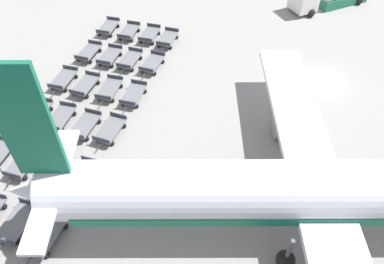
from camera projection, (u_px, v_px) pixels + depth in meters
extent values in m
plane|color=gray|center=(323.00, 82.00, 33.28)|extent=(500.00, 500.00, 0.00)
cylinder|color=silver|center=(348.00, 190.00, 20.75)|extent=(7.38, 34.00, 3.42)
cone|color=silver|center=(44.00, 190.00, 20.72)|extent=(3.71, 4.46, 3.25)
cube|color=#146B4C|center=(25.00, 125.00, 17.03)|extent=(0.58, 2.58, 6.87)
cube|color=silver|center=(53.00, 185.00, 20.36)|extent=(8.24, 2.23, 0.24)
cube|color=silver|center=(320.00, 198.00, 21.30)|extent=(29.27, 6.59, 0.44)
cylinder|color=gray|center=(295.00, 121.00, 27.83)|extent=(3.01, 3.39, 2.66)
cube|color=#146B4C|center=(345.00, 196.00, 21.18)|extent=(7.05, 30.65, 0.62)
cylinder|color=#56565B|center=(289.00, 251.00, 20.36)|extent=(0.24, 0.24, 2.25)
sphere|color=black|center=(285.00, 260.00, 21.16)|extent=(1.12, 1.12, 1.12)
cylinder|color=#56565B|center=(274.00, 174.00, 23.99)|extent=(0.24, 0.24, 2.25)
sphere|color=black|center=(272.00, 185.00, 24.80)|extent=(1.12, 1.12, 1.12)
sphere|color=black|center=(298.00, 3.00, 42.49)|extent=(0.90, 0.90, 0.90)
sphere|color=black|center=(311.00, 13.00, 40.99)|extent=(0.90, 0.90, 0.90)
sphere|color=black|center=(359.00, 0.00, 42.99)|extent=(0.90, 0.90, 0.90)
cube|color=slate|center=(108.00, 27.00, 38.76)|extent=(3.00, 1.82, 0.10)
cube|color=#2D333D|center=(103.00, 32.00, 37.69)|extent=(0.27, 1.45, 0.32)
cube|color=#2D333D|center=(113.00, 18.00, 39.54)|extent=(0.27, 1.45, 0.32)
cube|color=#333338|center=(102.00, 37.00, 37.66)|extent=(0.70, 0.15, 0.06)
sphere|color=black|center=(100.00, 34.00, 38.47)|extent=(0.36, 0.36, 0.36)
sphere|color=black|center=(111.00, 36.00, 38.26)|extent=(0.36, 0.36, 0.36)
sphere|color=black|center=(107.00, 24.00, 39.80)|extent=(0.36, 0.36, 0.36)
sphere|color=black|center=(118.00, 26.00, 39.59)|extent=(0.36, 0.36, 0.36)
cube|color=slate|center=(89.00, 52.00, 35.61)|extent=(3.05, 1.94, 0.10)
cube|color=#2D333D|center=(81.00, 58.00, 34.54)|extent=(0.34, 1.44, 0.32)
cube|color=#2D333D|center=(95.00, 42.00, 36.37)|extent=(0.34, 1.44, 0.32)
cube|color=#333338|center=(80.00, 63.00, 34.52)|extent=(0.70, 0.19, 0.06)
sphere|color=black|center=(79.00, 60.00, 35.34)|extent=(0.36, 0.36, 0.36)
sphere|color=black|center=(90.00, 62.00, 35.09)|extent=(0.36, 0.36, 0.36)
sphere|color=black|center=(89.00, 48.00, 36.66)|extent=(0.36, 0.36, 0.36)
sphere|color=black|center=(100.00, 50.00, 36.41)|extent=(0.36, 0.36, 0.36)
cube|color=slate|center=(63.00, 79.00, 32.72)|extent=(3.01, 1.84, 0.10)
cube|color=#2D333D|center=(55.00, 86.00, 31.64)|extent=(0.28, 1.45, 0.32)
cube|color=#2D333D|center=(70.00, 68.00, 33.49)|extent=(0.28, 1.45, 0.32)
cube|color=#333338|center=(54.00, 92.00, 31.62)|extent=(0.70, 0.16, 0.06)
sphere|color=black|center=(52.00, 88.00, 32.43)|extent=(0.36, 0.36, 0.36)
sphere|color=black|center=(65.00, 90.00, 32.21)|extent=(0.36, 0.36, 0.36)
sphere|color=black|center=(64.00, 74.00, 33.76)|extent=(0.36, 0.36, 0.36)
sphere|color=black|center=(76.00, 76.00, 33.54)|extent=(0.36, 0.36, 0.36)
cube|color=slate|center=(36.00, 112.00, 29.73)|extent=(3.00, 1.82, 0.10)
cube|color=#2D333D|center=(26.00, 122.00, 28.65)|extent=(0.27, 1.45, 0.32)
cube|color=#2D333D|center=(44.00, 99.00, 30.50)|extent=(0.27, 1.45, 0.32)
cube|color=#333338|center=(25.00, 128.00, 28.62)|extent=(0.70, 0.15, 0.06)
sphere|color=black|center=(24.00, 122.00, 29.43)|extent=(0.36, 0.36, 0.36)
sphere|color=black|center=(38.00, 125.00, 29.22)|extent=(0.36, 0.36, 0.36)
sphere|color=black|center=(37.00, 106.00, 30.77)|extent=(0.36, 0.36, 0.36)
sphere|color=black|center=(51.00, 109.00, 30.55)|extent=(0.36, 0.36, 0.36)
cube|color=#2D333D|center=(7.00, 139.00, 27.43)|extent=(0.29, 1.45, 0.32)
sphere|color=black|center=(0.00, 146.00, 27.69)|extent=(0.36, 0.36, 0.36)
sphere|color=black|center=(14.00, 149.00, 27.47)|extent=(0.36, 0.36, 0.36)
cube|color=slate|center=(129.00, 31.00, 38.16)|extent=(3.00, 1.82, 0.10)
cube|color=#2D333D|center=(124.00, 36.00, 37.09)|extent=(0.28, 1.45, 0.32)
cube|color=#2D333D|center=(134.00, 23.00, 38.94)|extent=(0.28, 1.45, 0.32)
cube|color=#333338|center=(123.00, 41.00, 37.06)|extent=(0.70, 0.16, 0.06)
sphere|color=black|center=(120.00, 39.00, 37.87)|extent=(0.36, 0.36, 0.36)
sphere|color=black|center=(132.00, 40.00, 37.65)|extent=(0.36, 0.36, 0.36)
sphere|color=black|center=(127.00, 29.00, 39.20)|extent=(0.36, 0.36, 0.36)
sphere|color=black|center=(138.00, 30.00, 38.99)|extent=(0.36, 0.36, 0.36)
cube|color=slate|center=(110.00, 56.00, 35.14)|extent=(3.02, 1.86, 0.10)
cube|color=#2D333D|center=(103.00, 62.00, 34.06)|extent=(0.30, 1.44, 0.32)
cube|color=#2D333D|center=(115.00, 46.00, 35.91)|extent=(0.30, 1.44, 0.32)
cube|color=#333338|center=(102.00, 68.00, 34.04)|extent=(0.70, 0.16, 0.06)
sphere|color=black|center=(100.00, 64.00, 34.85)|extent=(0.36, 0.36, 0.36)
sphere|color=black|center=(112.00, 66.00, 34.63)|extent=(0.36, 0.36, 0.36)
sphere|color=black|center=(109.00, 52.00, 36.18)|extent=(0.36, 0.36, 0.36)
sphere|color=black|center=(120.00, 54.00, 35.96)|extent=(0.36, 0.36, 0.36)
cube|color=slate|center=(85.00, 85.00, 32.14)|extent=(3.07, 1.99, 0.10)
cube|color=#2D333D|center=(77.00, 92.00, 31.08)|extent=(0.37, 1.44, 0.32)
cube|color=#2D333D|center=(93.00, 73.00, 32.90)|extent=(0.37, 1.44, 0.32)
cube|color=#333338|center=(75.00, 98.00, 31.06)|extent=(0.70, 0.20, 0.06)
sphere|color=black|center=(74.00, 93.00, 31.89)|extent=(0.36, 0.36, 0.36)
sphere|color=black|center=(87.00, 96.00, 31.62)|extent=(0.36, 0.36, 0.36)
sphere|color=black|center=(86.00, 80.00, 33.20)|extent=(0.36, 0.36, 0.36)
sphere|color=black|center=(98.00, 82.00, 32.93)|extent=(0.36, 0.36, 0.36)
cube|color=slate|center=(60.00, 117.00, 29.32)|extent=(2.99, 1.80, 0.10)
cube|color=#2D333D|center=(51.00, 127.00, 28.24)|extent=(0.26, 1.45, 0.32)
cube|color=#2D333D|center=(68.00, 104.00, 30.10)|extent=(0.26, 1.45, 0.32)
cube|color=#333338|center=(50.00, 134.00, 28.21)|extent=(0.70, 0.15, 0.06)
sphere|color=black|center=(48.00, 128.00, 29.02)|extent=(0.36, 0.36, 0.36)
sphere|color=black|center=(63.00, 131.00, 28.81)|extent=(0.36, 0.36, 0.36)
sphere|color=black|center=(60.00, 111.00, 30.36)|extent=(0.36, 0.36, 0.36)
sphere|color=black|center=(74.00, 114.00, 30.15)|extent=(0.36, 0.36, 0.36)
cube|color=slate|center=(24.00, 162.00, 26.19)|extent=(3.04, 1.92, 0.10)
cube|color=#2D333D|center=(11.00, 175.00, 25.12)|extent=(0.33, 1.44, 0.32)
cube|color=#2D333D|center=(34.00, 146.00, 26.95)|extent=(0.33, 1.44, 0.32)
cube|color=#333338|center=(9.00, 182.00, 25.10)|extent=(0.70, 0.18, 0.06)
sphere|color=black|center=(10.00, 174.00, 25.92)|extent=(0.36, 0.36, 0.36)
sphere|color=black|center=(25.00, 178.00, 25.67)|extent=(0.36, 0.36, 0.36)
sphere|color=black|center=(26.00, 153.00, 27.24)|extent=(0.36, 0.36, 0.36)
sphere|color=black|center=(41.00, 157.00, 26.99)|extent=(0.36, 0.36, 0.36)
sphere|color=black|center=(4.00, 206.00, 24.07)|extent=(0.36, 0.36, 0.36)
cube|color=slate|center=(150.00, 34.00, 37.79)|extent=(3.01, 1.83, 0.10)
cube|color=#2D333D|center=(145.00, 39.00, 36.71)|extent=(0.28, 1.45, 0.32)
cube|color=#2D333D|center=(154.00, 25.00, 38.56)|extent=(0.28, 1.45, 0.32)
cube|color=#333338|center=(144.00, 44.00, 36.69)|extent=(0.70, 0.16, 0.06)
sphere|color=black|center=(141.00, 42.00, 37.49)|extent=(0.36, 0.36, 0.36)
sphere|color=black|center=(153.00, 43.00, 37.28)|extent=(0.36, 0.36, 0.36)
sphere|color=black|center=(147.00, 31.00, 38.83)|extent=(0.36, 0.36, 0.36)
sphere|color=black|center=(159.00, 33.00, 38.61)|extent=(0.36, 0.36, 0.36)
cube|color=slate|center=(130.00, 59.00, 34.74)|extent=(3.05, 1.95, 0.10)
cube|color=#2D333D|center=(123.00, 66.00, 33.68)|extent=(0.35, 1.44, 0.32)
cube|color=#2D333D|center=(136.00, 49.00, 35.51)|extent=(0.35, 1.44, 0.32)
cube|color=#333338|center=(122.00, 71.00, 33.66)|extent=(0.70, 0.19, 0.06)
sphere|color=black|center=(120.00, 67.00, 34.48)|extent=(0.36, 0.36, 0.36)
sphere|color=black|center=(132.00, 70.00, 34.23)|extent=(0.36, 0.36, 0.36)
sphere|color=black|center=(129.00, 56.00, 35.80)|extent=(0.36, 0.36, 0.36)
sphere|color=black|center=(141.00, 58.00, 35.54)|extent=(0.36, 0.36, 0.36)
cube|color=slate|center=(109.00, 88.00, 31.77)|extent=(2.98, 1.77, 0.10)
cube|color=#2D333D|center=(103.00, 97.00, 30.69)|extent=(0.25, 1.45, 0.32)
cube|color=#2D333D|center=(115.00, 77.00, 32.55)|extent=(0.25, 1.45, 0.32)
cube|color=#333338|center=(101.00, 103.00, 30.66)|extent=(0.70, 0.14, 0.06)
sphere|color=black|center=(99.00, 98.00, 31.47)|extent=(0.36, 0.36, 0.36)
sphere|color=black|center=(113.00, 100.00, 31.27)|extent=(0.36, 0.36, 0.36)
sphere|color=black|center=(108.00, 84.00, 32.81)|extent=(0.36, 0.36, 0.36)
sphere|color=black|center=(121.00, 86.00, 32.61)|extent=(0.36, 0.36, 0.36)
cube|color=slate|center=(85.00, 125.00, 28.73)|extent=(3.06, 1.97, 0.10)
cube|color=#2D333D|center=(75.00, 135.00, 27.67)|extent=(0.36, 1.44, 0.32)
cube|color=#2D333D|center=(93.00, 111.00, 29.49)|extent=(0.36, 1.44, 0.32)
cube|color=#333338|center=(73.00, 142.00, 27.65)|extent=(0.70, 0.20, 0.06)
sphere|color=black|center=(72.00, 135.00, 28.48)|extent=(0.36, 0.36, 0.36)
sphere|color=black|center=(87.00, 139.00, 28.21)|extent=(0.36, 0.36, 0.36)
sphere|color=black|center=(85.00, 118.00, 29.79)|extent=(0.36, 0.36, 0.36)
sphere|color=black|center=(99.00, 121.00, 29.52)|extent=(0.36, 0.36, 0.36)
cube|color=slate|center=(53.00, 169.00, 25.74)|extent=(3.02, 1.86, 0.10)
cube|color=#2D333D|center=(42.00, 183.00, 24.67)|extent=(0.30, 1.44, 0.32)
cube|color=#2D333D|center=(62.00, 152.00, 26.51)|extent=(0.30, 1.44, 0.32)
cube|color=#333338|center=(40.00, 190.00, 24.64)|extent=(0.70, 0.16, 0.06)
sphere|color=black|center=(39.00, 181.00, 25.45)|extent=(0.36, 0.36, 0.36)
sphere|color=black|center=(55.00, 185.00, 25.23)|extent=(0.36, 0.36, 0.36)
sphere|color=black|center=(54.00, 160.00, 26.78)|extent=(0.36, 0.36, 0.36)
sphere|color=black|center=(70.00, 163.00, 26.56)|extent=(0.36, 0.36, 0.36)
cube|color=slate|center=(17.00, 222.00, 22.86)|extent=(3.04, 1.92, 0.10)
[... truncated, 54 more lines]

